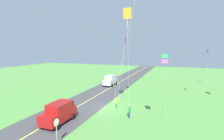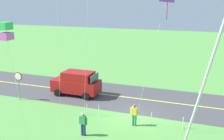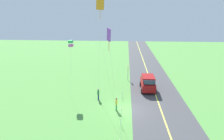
# 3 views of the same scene
# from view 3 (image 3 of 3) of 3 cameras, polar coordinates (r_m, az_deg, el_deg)

# --- Properties ---
(ground_plane) EXTENTS (120.00, 120.00, 0.10)m
(ground_plane) POSITION_cam_3_polar(r_m,az_deg,el_deg) (23.32, 4.63, -11.93)
(ground_plane) COLOR #549342
(asphalt_road) EXTENTS (120.00, 7.00, 0.00)m
(asphalt_road) POSITION_cam_3_polar(r_m,az_deg,el_deg) (23.69, 14.56, -11.83)
(asphalt_road) COLOR #424244
(asphalt_road) RESTS_ON ground
(road_centre_stripe) EXTENTS (120.00, 0.16, 0.00)m
(road_centre_stripe) POSITION_cam_3_polar(r_m,az_deg,el_deg) (23.69, 14.56, -11.82)
(road_centre_stripe) COLOR #E5E04C
(road_centre_stripe) RESTS_ON asphalt_road
(car_suv_foreground) EXTENTS (4.40, 2.12, 2.24)m
(car_suv_foreground) POSITION_cam_3_polar(r_m,az_deg,el_deg) (28.98, 10.67, -3.74)
(car_suv_foreground) COLOR maroon
(car_suv_foreground) RESTS_ON ground
(stop_sign) EXTENTS (0.76, 0.08, 2.56)m
(stop_sign) POSITION_cam_3_polar(r_m,az_deg,el_deg) (32.53, 4.82, -0.06)
(stop_sign) COLOR gray
(stop_sign) RESTS_ON ground
(person_adult_near) EXTENTS (0.58, 0.22, 1.60)m
(person_adult_near) POSITION_cam_3_polar(r_m,az_deg,el_deg) (25.44, -4.12, -7.11)
(person_adult_near) COLOR navy
(person_adult_near) RESTS_ON ground
(person_adult_companion) EXTENTS (0.58, 0.22, 1.60)m
(person_adult_companion) POSITION_cam_3_polar(r_m,az_deg,el_deg) (22.74, 1.32, -10.07)
(person_adult_companion) COLOR #338C4C
(person_adult_companion) RESTS_ON ground
(kite_red_low) EXTENTS (0.52, 0.99, 12.68)m
(kite_red_low) POSITION_cam_3_polar(r_m,az_deg,el_deg) (22.80, -3.59, 18.38)
(kite_red_low) COLOR silver
(kite_red_low) RESTS_ON ground
(kite_blue_mid) EXTENTS (2.50, 0.93, 9.75)m
(kite_blue_mid) POSITION_cam_3_polar(r_m,az_deg,el_deg) (18.51, -0.93, 10.00)
(kite_blue_mid) COLOR silver
(kite_blue_mid) RESTS_ON ground
(kite_purple_back) EXTENTS (1.45, 0.56, 7.61)m
(kite_purple_back) POSITION_cam_3_polar(r_m,az_deg,el_deg) (26.52, -12.26, 7.72)
(kite_purple_back) COLOR silver
(kite_purple_back) RESTS_ON ground
(fence_post_1) EXTENTS (0.05, 0.05, 0.90)m
(fence_post_1) POSITION_cam_3_polar(r_m,az_deg,el_deg) (20.05, 2.61, -15.37)
(fence_post_1) COLOR silver
(fence_post_1) RESTS_ON ground
(fence_post_2) EXTENTS (0.05, 0.05, 0.90)m
(fence_post_2) POSITION_cam_3_polar(r_m,az_deg,el_deg) (21.93, 2.79, -12.37)
(fence_post_2) COLOR silver
(fence_post_2) RESTS_ON ground
(fence_post_3) EXTENTS (0.05, 0.05, 0.90)m
(fence_post_3) POSITION_cam_3_polar(r_m,az_deg,el_deg) (25.58, 3.05, -7.97)
(fence_post_3) COLOR silver
(fence_post_3) RESTS_ON ground
(fence_post_4) EXTENTS (0.05, 0.05, 0.90)m
(fence_post_4) POSITION_cam_3_polar(r_m,az_deg,el_deg) (26.47, 3.10, -7.10)
(fence_post_4) COLOR silver
(fence_post_4) RESTS_ON ground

